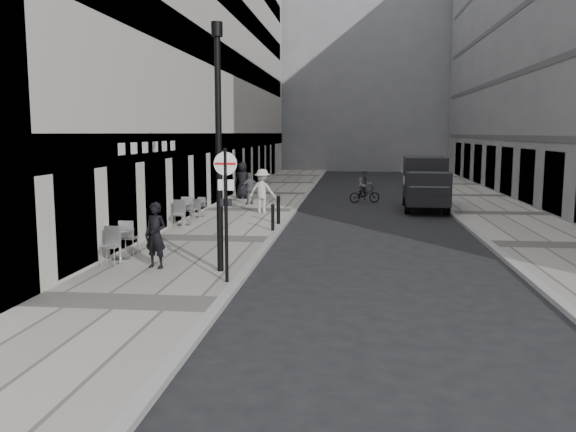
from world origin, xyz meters
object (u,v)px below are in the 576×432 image
lamppost (219,136)px  cyclist (365,190)px  sign_post (226,197)px  panel_van (425,180)px  walking_man (156,235)px

lamppost → cyclist: 17.33m
lamppost → cyclist: size_ratio=3.55×
lamppost → sign_post: bearing=-70.3°
panel_van → walking_man: bearing=-117.8°
walking_man → lamppost: size_ratio=0.28×
walking_man → panel_van: size_ratio=0.32×
sign_post → lamppost: 1.82m
walking_man → cyclist: (5.55, 16.51, -0.30)m
walking_man → sign_post: (2.11, -1.27, 1.14)m
sign_post → cyclist: sign_post is taller
walking_man → lamppost: bearing=14.5°
walking_man → sign_post: 2.72m
walking_man → panel_van: (8.32, 14.10, 0.40)m
sign_post → lamppost: size_ratio=0.51×
sign_post → cyclist: bearing=79.4°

